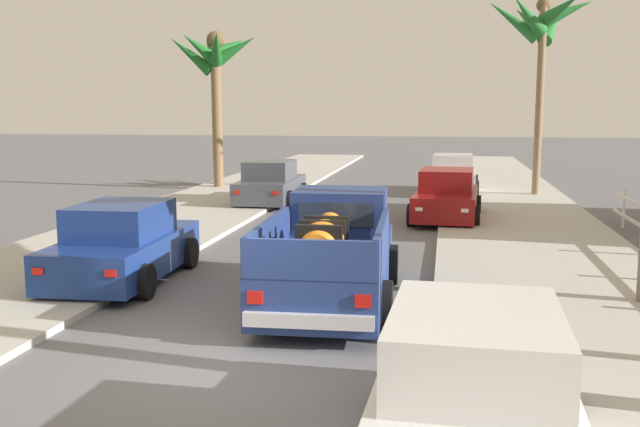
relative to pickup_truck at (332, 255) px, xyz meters
The scene contains 13 objects.
ground_plane 3.74m from the pickup_truck, 105.97° to the right, with size 160.00×160.00×0.00m, color slate.
sidewalk_left 10.46m from the pickup_truck, 125.55° to the left, with size 4.60×60.00×0.12m, color #B2AFA8.
sidewalk_right 9.43m from the pickup_truck, 64.47° to the left, with size 4.60×60.00×0.12m, color #B2AFA8.
curb_left 9.96m from the pickup_truck, 121.31° to the left, with size 0.16×60.00×0.10m, color silver.
curb_right 9.08m from the pickup_truck, 69.63° to the left, with size 0.16×60.00×0.10m, color silver.
pickup_truck is the anchor object (origin of this frame).
car_left_near 17.17m from the pickup_truck, 82.66° to the left, with size 2.11×4.30×1.54m.
car_right_near 13.15m from the pickup_truck, 108.23° to the left, with size 2.06×4.28×1.54m.
car_left_mid 6.13m from the pickup_truck, 68.77° to the right, with size 2.14×4.31×1.54m.
car_right_mid 4.27m from the pickup_truck, 169.85° to the left, with size 2.16×4.32×1.54m.
car_left_far 9.92m from the pickup_truck, 78.62° to the left, with size 2.20×4.33×1.54m.
palm_tree_right_fore 17.83m from the pickup_truck, 72.08° to the left, with size 3.95×3.86×7.43m.
palm_tree_right_mid 18.74m from the pickup_truck, 114.06° to the left, with size 3.82×3.75×6.44m.
Camera 1 is at (2.92, -8.77, 3.33)m, focal length 41.03 mm.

